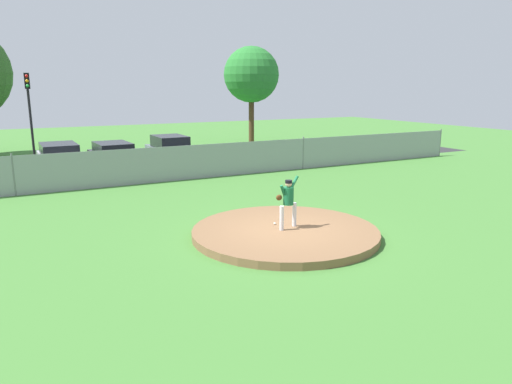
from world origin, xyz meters
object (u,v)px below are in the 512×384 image
parked_car_slate (170,151)px  baseball (275,223)px  traffic_cone_orange (220,164)px  pitcher_youth (288,199)px  parked_car_charcoal (113,157)px  parked_car_silver (60,159)px  traffic_light_near (29,103)px

parked_car_slate → baseball: bearing=-94.5°
baseball → traffic_cone_orange: 12.19m
pitcher_youth → parked_car_charcoal: size_ratio=0.36×
baseball → parked_car_charcoal: size_ratio=0.02×
baseball → parked_car_silver: 14.91m
parked_car_slate → traffic_light_near: 8.57m
parked_car_silver → baseball: bearing=-70.7°
parked_car_silver → traffic_light_near: bearing=103.7°
parked_car_charcoal → traffic_light_near: size_ratio=0.86×
baseball → traffic_light_near: bearing=108.0°
pitcher_youth → baseball: (-0.17, 0.51, -0.89)m
pitcher_youth → traffic_cone_orange: size_ratio=2.94×
pitcher_youth → parked_car_slate: pitcher_youth is taller
parked_car_charcoal → traffic_light_near: (-3.67, 4.61, 2.82)m
pitcher_youth → traffic_light_near: size_ratio=0.31×
traffic_cone_orange → traffic_light_near: 11.67m
pitcher_youth → baseball: bearing=108.1°
parked_car_slate → parked_car_charcoal: bearing=-170.3°
traffic_light_near → parked_car_slate: bearing=-29.8°
parked_car_charcoal → traffic_cone_orange: parked_car_charcoal is taller
baseball → parked_car_slate: bearing=85.5°
parked_car_charcoal → parked_car_silver: size_ratio=0.96×
parked_car_slate → parked_car_silver: size_ratio=0.91×
baseball → parked_car_slate: size_ratio=0.02×
parked_car_silver → parked_car_slate: bearing=1.1°
parked_car_slate → parked_car_silver: bearing=-178.9°
traffic_cone_orange → pitcher_youth: bearing=-103.9°
parked_car_slate → parked_car_silver: 6.03m
parked_car_silver → traffic_light_near: (-1.01, 4.15, 2.80)m
baseball → traffic_cone_orange: bearing=74.7°
traffic_cone_orange → traffic_light_near: (-9.14, 6.46, 3.31)m
pitcher_youth → parked_car_slate: bearing=86.3°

